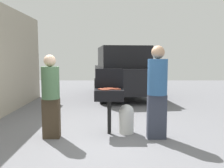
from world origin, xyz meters
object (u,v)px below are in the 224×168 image
object	(u,v)px
bbq_grill	(110,96)
person_right	(158,89)
hot_dog_11	(102,89)
hot_dog_2	(111,89)
hot_dog_1	(116,88)
hot_dog_8	(111,88)
parked_minivan	(123,72)
hot_dog_4	(108,88)
hot_dog_5	(107,90)
propane_tank	(127,118)
hot_dog_7	(108,89)
person_left	(52,93)
hot_dog_9	(109,89)
hot_dog_0	(105,90)
hot_dog_10	(113,89)
hot_dog_6	(119,89)
hot_dog_3	(104,89)

from	to	relation	value
bbq_grill	person_right	size ratio (longest dim) A/B	0.51
bbq_grill	hot_dog_11	xyz separation A→B (m)	(-0.17, -0.04, 0.16)
hot_dog_2	hot_dog_1	bearing A→B (deg)	32.37
hot_dog_8	parked_minivan	bearing A→B (deg)	84.73
hot_dog_4	bbq_grill	bearing A→B (deg)	-62.73
hot_dog_5	propane_tank	size ratio (longest dim) A/B	0.21
hot_dog_7	hot_dog_8	world-z (taller)	same
hot_dog_7	person_left	bearing A→B (deg)	-170.43
hot_dog_8	propane_tank	world-z (taller)	hot_dog_8
bbq_grill	parked_minivan	bearing A→B (deg)	84.71
hot_dog_8	person_right	xyz separation A→B (m)	(0.93, -0.42, 0.04)
hot_dog_9	propane_tank	size ratio (longest dim) A/B	0.21
hot_dog_7	hot_dog_9	xyz separation A→B (m)	(0.01, 0.12, 0.00)
hot_dog_0	person_left	world-z (taller)	person_left
hot_dog_8	person_left	size ratio (longest dim) A/B	0.08
hot_dog_4	parked_minivan	distance (m)	4.77
hot_dog_10	parked_minivan	size ratio (longest dim) A/B	0.03
hot_dog_1	person_left	world-z (taller)	person_left
propane_tank	hot_dog_4	bearing A→B (deg)	171.52
hot_dog_10	person_right	size ratio (longest dim) A/B	0.07
hot_dog_7	hot_dog_2	bearing A→B (deg)	48.63
propane_tank	parked_minivan	world-z (taller)	parked_minivan
bbq_grill	hot_dog_4	world-z (taller)	hot_dog_4
hot_dog_0	hot_dog_7	xyz separation A→B (m)	(0.07, 0.03, 0.00)
hot_dog_5	hot_dog_8	size ratio (longest dim) A/B	1.00
hot_dog_8	hot_dog_7	bearing A→B (deg)	-106.21
hot_dog_6	hot_dog_10	size ratio (longest dim) A/B	1.00
hot_dog_2	hot_dog_8	world-z (taller)	same
hot_dog_2	hot_dog_9	size ratio (longest dim) A/B	1.00
hot_dog_8	hot_dog_10	bearing A→B (deg)	-76.89
bbq_grill	propane_tank	size ratio (longest dim) A/B	1.53
hot_dog_1	hot_dog_5	size ratio (longest dim) A/B	1.00
bbq_grill	hot_dog_8	distance (m)	0.21
hot_dog_9	bbq_grill	bearing A→B (deg)	-47.46
hot_dog_4	hot_dog_0	bearing A→B (deg)	-106.36
hot_dog_3	hot_dog_9	size ratio (longest dim) A/B	1.00
hot_dog_9	hot_dog_10	distance (m)	0.12
hot_dog_8	hot_dog_9	world-z (taller)	same
hot_dog_0	hot_dog_9	distance (m)	0.17
person_right	hot_dog_10	bearing A→B (deg)	-2.77
hot_dog_11	hot_dog_3	bearing A→B (deg)	58.85
hot_dog_2	propane_tank	distance (m)	0.72
bbq_grill	hot_dog_1	bearing A→B (deg)	26.48
person_right	parked_minivan	distance (m)	5.16
hot_dog_0	hot_dog_7	distance (m)	0.07
bbq_grill	propane_tank	bearing A→B (deg)	6.55
hot_dog_3	parked_minivan	world-z (taller)	parked_minivan
hot_dog_1	hot_dog_3	world-z (taller)	same
hot_dog_3	hot_dog_1	bearing A→B (deg)	11.59
hot_dog_5	person_right	bearing A→B (deg)	-8.17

